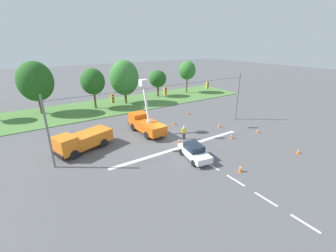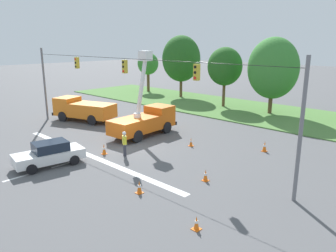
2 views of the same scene
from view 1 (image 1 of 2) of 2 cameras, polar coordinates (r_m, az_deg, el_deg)
name	(u,v)px [view 1 (image 1 of 2)]	position (r m, az deg, el deg)	size (l,w,h in m)	color
ground_plane	(166,138)	(28.73, -0.48, -2.94)	(200.00, 200.00, 0.00)	#565659
grass_verge	(115,105)	(44.07, -13.40, 5.10)	(56.00, 12.00, 0.10)	#517F3D
lane_markings	(190,152)	(25.24, 5.49, -6.58)	(17.60, 15.25, 0.01)	silver
signal_gantry	(166,104)	(27.23, -0.53, 5.61)	(26.20, 0.33, 7.20)	slate
tree_west	(35,81)	(42.37, -30.62, 9.71)	(5.46, 5.21, 8.68)	brown
tree_centre	(93,82)	(42.01, -18.56, 10.65)	(4.13, 4.13, 7.20)	brown
tree_east	(124,78)	(44.11, -11.03, 11.91)	(5.53, 4.80, 8.31)	brown
tree_far_east	(158,79)	(49.42, -2.62, 11.88)	(3.82, 3.49, 5.73)	brown
tree_east_end	(187,70)	(53.16, 4.89, 13.90)	(3.88, 3.91, 7.33)	brown
utility_truck_bucket_lift	(146,123)	(29.99, -5.73, 0.80)	(2.67, 6.48, 7.06)	orange
utility_truck_support_near	(83,140)	(26.78, -20.87, -3.39)	(6.82, 4.30, 2.29)	orange
sedan_white	(194,151)	(23.69, 6.68, -6.43)	(2.45, 4.53, 1.56)	white
road_worker	(184,132)	(27.97, 4.07, -1.46)	(0.59, 0.39, 1.77)	#383842
traffic_cone_foreground_left	(179,141)	(26.89, 2.79, -3.83)	(0.36, 0.36, 0.76)	orange
traffic_cone_foreground_right	(107,127)	(32.16, -15.29, -0.28)	(0.36, 0.36, 0.80)	orange
traffic_cone_mid_left	(258,131)	(32.38, 21.81, -1.12)	(0.36, 0.36, 0.63)	orange
traffic_cone_mid_right	(298,151)	(28.53, 30.19, -5.51)	(0.36, 0.36, 0.62)	orange
traffic_cone_near_bucket	(232,136)	(29.43, 15.86, -2.46)	(0.36, 0.36, 0.70)	orange
traffic_cone_lane_edge_a	(219,125)	(32.78, 12.89, 0.24)	(0.36, 0.36, 0.70)	orange
traffic_cone_lane_edge_b	(241,168)	(22.49, 17.95, -10.15)	(0.36, 0.36, 0.78)	orange
traffic_cone_far_left	(188,112)	(37.69, 5.06, 3.48)	(0.36, 0.36, 0.78)	orange
traffic_cone_far_right	(174,123)	(32.97, 1.55, 0.87)	(0.36, 0.36, 0.67)	orange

